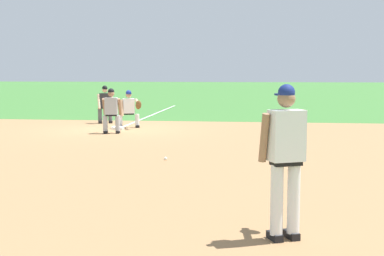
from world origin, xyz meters
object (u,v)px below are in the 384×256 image
first_baseman (130,107)px  umpire (105,103)px  first_base_bag (118,128)px  pitcher (286,152)px  baseball (166,158)px  baserunner (111,109)px

first_baseman → umpire: bearing=40.9°
first_base_bag → pitcher: 12.74m
first_base_bag → pitcher: (-11.60, -5.16, 1.01)m
first_base_bag → first_baseman: size_ratio=0.28×
baseball → first_baseman: (6.60, 2.44, 0.69)m
baseball → first_baseman: bearing=20.3°
pitcher → first_baseman: 13.01m
baserunner → umpire: 3.47m
first_base_bag → umpire: 2.39m
baserunner → umpire: size_ratio=1.00×
first_baseman → baserunner: size_ratio=0.92×
umpire → first_base_bag: bearing=-153.0°
baseball → pitcher: (-5.47, -2.40, 1.02)m
first_base_bag → first_baseman: 0.89m
baserunner → umpire: same height
baseball → first_baseman: size_ratio=0.06×
first_base_bag → first_baseman: first_baseman is taller
first_base_bag → baseball: (-6.13, -2.75, -0.01)m
baseball → baserunner: 5.60m
first_base_bag → baseball: 6.72m
pitcher → baserunner: pitcher is taller
baseball → pitcher: 6.06m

